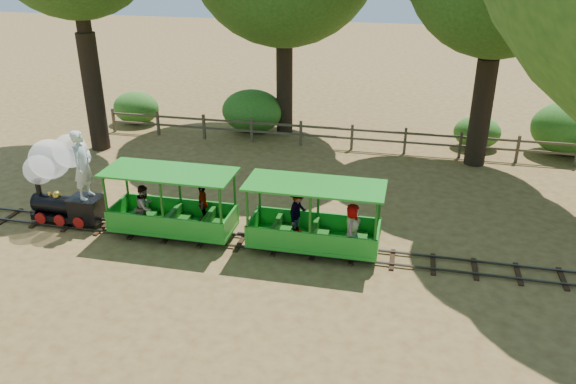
% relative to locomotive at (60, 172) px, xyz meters
% --- Properties ---
extents(ground, '(90.00, 90.00, 0.00)m').
position_rel_locomotive_xyz_m(ground, '(6.14, -0.07, -1.56)').
color(ground, olive).
rests_on(ground, ground).
extents(track, '(22.00, 1.00, 0.10)m').
position_rel_locomotive_xyz_m(track, '(6.14, -0.07, -1.49)').
color(track, '#3F3D3A').
rests_on(track, ground).
extents(locomotive, '(2.34, 1.10, 2.86)m').
position_rel_locomotive_xyz_m(locomotive, '(0.00, 0.00, 0.00)').
color(locomotive, black).
rests_on(locomotive, ground).
extents(carriage_front, '(3.46, 1.41, 1.80)m').
position_rel_locomotive_xyz_m(carriage_front, '(3.23, -0.10, -0.80)').
color(carriage_front, '#1F9022').
rests_on(carriage_front, track).
extents(carriage_rear, '(3.46, 1.42, 1.80)m').
position_rel_locomotive_xyz_m(carriage_rear, '(7.15, -0.04, -0.76)').
color(carriage_rear, '#1F9022').
rests_on(carriage_rear, track).
extents(fence, '(18.10, 0.10, 1.00)m').
position_rel_locomotive_xyz_m(fence, '(6.14, 7.93, -0.98)').
color(fence, brown).
rests_on(fence, ground).
extents(shrub_west, '(2.03, 1.56, 1.40)m').
position_rel_locomotive_xyz_m(shrub_west, '(-2.47, 9.23, -0.86)').
color(shrub_west, '#2D6B1E').
rests_on(shrub_west, ground).
extents(shrub_mid_w, '(2.58, 1.98, 1.78)m').
position_rel_locomotive_xyz_m(shrub_mid_w, '(2.81, 9.23, -0.67)').
color(shrub_mid_w, '#2D6B1E').
rests_on(shrub_mid_w, ground).
extents(shrub_mid_e, '(1.78, 1.37, 1.23)m').
position_rel_locomotive_xyz_m(shrub_mid_e, '(11.82, 9.23, -0.95)').
color(shrub_mid_e, '#2D6B1E').
rests_on(shrub_mid_e, ground).
extents(shrub_east, '(2.92, 2.25, 2.02)m').
position_rel_locomotive_xyz_m(shrub_east, '(15.14, 9.23, -0.55)').
color(shrub_east, '#2D6B1E').
rests_on(shrub_east, ground).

